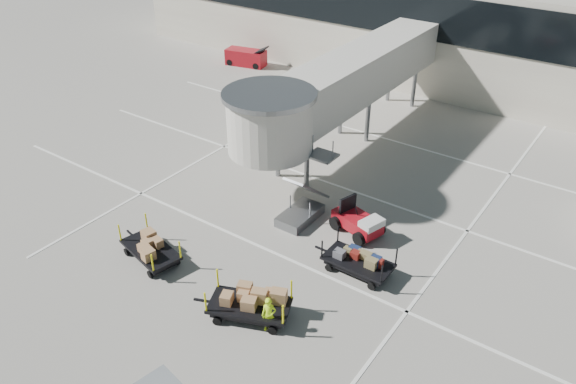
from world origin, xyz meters
name	(u,v)px	position (x,y,z in m)	size (l,w,h in m)	color
ground	(262,282)	(0.00, 0.00, 0.00)	(140.00, 140.00, 0.00)	#B5B0A2
lane_markings	(354,188)	(-0.67, 9.33, 0.01)	(40.00, 30.00, 0.02)	white
terminal	(493,32)	(-0.35, 29.94, 4.11)	(64.00, 12.11, 15.20)	beige
jet_bridge	(334,88)	(-3.97, 12.26, 4.28)	(5.70, 20.40, 6.03)	beige
baggage_tug	(358,222)	(1.57, 5.76, 0.61)	(2.81, 2.23, 1.68)	maroon
suitcase_cart	(357,262)	(3.02, 3.03, 0.55)	(3.82, 1.55, 1.50)	black
box_cart_near	(248,305)	(0.84, -2.00, 0.63)	(4.05, 2.76, 1.58)	black
box_cart_far	(152,250)	(-5.08, -1.68, 0.57)	(3.91, 2.20, 1.50)	black
ground_worker	(269,315)	(1.96, -2.08, 0.79)	(0.57, 0.38, 1.58)	#B0E117
belt_loader	(246,58)	(-18.70, 22.01, 0.68)	(3.90, 2.15, 1.78)	maroon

